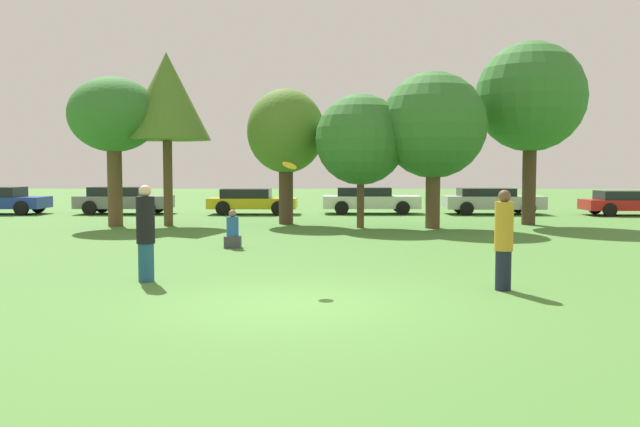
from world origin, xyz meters
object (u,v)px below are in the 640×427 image
person_catcher (504,240)px  parked_car_yellow (251,201)px  frisbee (290,166)px  parked_car_red (630,202)px  person_thrower (146,233)px  tree_4 (434,126)px  parked_car_blue (3,200)px  tree_0 (114,117)px  tree_3 (361,140)px  tree_1 (167,97)px  parked_car_silver (491,200)px  parked_car_grey (123,200)px  parked_car_white (369,200)px  tree_2 (286,133)px  bystander_sitting (233,232)px  tree_5 (531,98)px

person_catcher → parked_car_yellow: bearing=-63.8°
frisbee → parked_car_red: 23.86m
person_thrower → tree_4: size_ratio=0.33×
parked_car_blue → tree_0: bearing=-41.2°
person_catcher → parked_car_red: 22.21m
person_catcher → tree_3: size_ratio=0.37×
parked_car_yellow → person_catcher: bearing=-70.9°
tree_1 → parked_car_silver: bearing=26.1°
parked_car_grey → parked_car_red: size_ratio=1.00×
parked_car_blue → parked_car_white: bearing=2.2°
parked_car_blue → parked_car_yellow: 11.71m
parked_car_yellow → parked_car_white: 5.63m
tree_2 → tree_4: tree_4 is taller
parked_car_yellow → tree_3: bearing=-55.7°
person_thrower → tree_3: (4.56, 11.99, 2.26)m
person_catcher → bystander_sitting: bearing=-40.8°
parked_car_grey → parked_car_silver: size_ratio=0.96×
tree_1 → tree_2: (4.41, 0.83, -1.29)m
parked_car_blue → parked_car_yellow: (11.71, 0.16, -0.03)m
tree_4 → tree_5: bearing=22.3°
person_catcher → parked_car_white: size_ratio=0.39×
bystander_sitting → tree_5: tree_5 is taller
tree_2 → tree_5: 9.46m
tree_0 → parked_car_grey: bearing=105.1°
tree_5 → frisbee: bearing=-121.2°
person_thrower → tree_2: (1.72, 13.58, 2.61)m
person_thrower → tree_3: size_ratio=0.38×
person_thrower → parked_car_red: (17.20, 18.75, -0.34)m
tree_2 → parked_car_yellow: size_ratio=1.27×
tree_4 → parked_car_yellow: (-7.52, 7.21, -3.05)m
tree_0 → parked_car_grey: 7.72m
tree_0 → tree_3: tree_0 is taller
frisbee → tree_5: bearing=58.8°
frisbee → tree_4: tree_4 is taller
tree_2 → parked_car_silver: bearing=32.3°
tree_2 → parked_car_grey: 10.31m
parked_car_white → parked_car_blue: bearing=-177.8°
tree_3 → parked_car_blue: bearing=157.3°
tree_1 → parked_car_grey: bearing=120.2°
parked_car_blue → parked_car_grey: size_ratio=0.87×
tree_5 → parked_car_blue: size_ratio=1.82×
tree_0 → parked_car_silver: tree_0 is taller
tree_5 → parked_car_white: tree_5 is taller
tree_3 → parked_car_silver: 10.19m
tree_0 → parked_car_blue: 10.39m
parked_car_yellow → parked_car_silver: 11.35m
tree_3 → parked_car_red: 14.57m
parked_car_red → parked_car_white: bearing=175.3°
bystander_sitting → parked_car_red: 21.01m
tree_1 → frisbee: bearing=-67.0°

